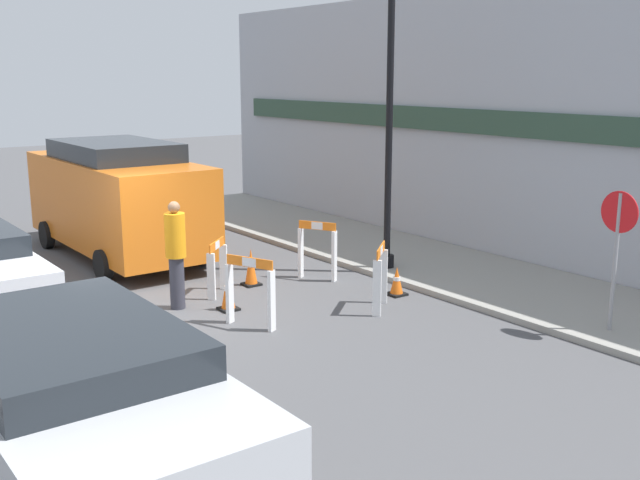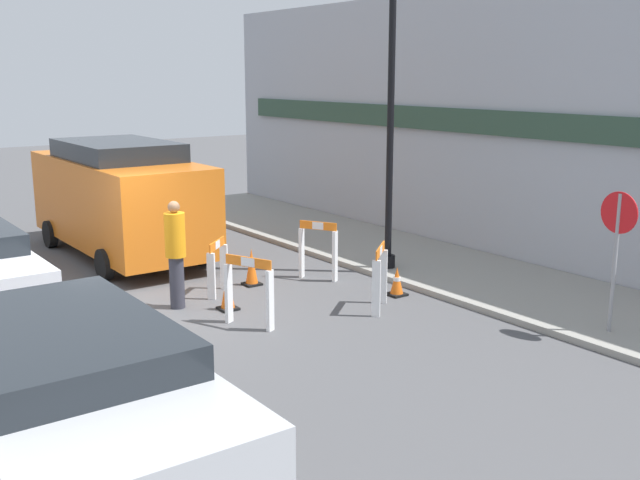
{
  "view_description": "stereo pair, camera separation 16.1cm",
  "coord_description": "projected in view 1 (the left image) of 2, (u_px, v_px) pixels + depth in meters",
  "views": [
    {
      "loc": [
        11.09,
        -4.47,
        3.77
      ],
      "look_at": [
        1.13,
        2.95,
        1.0
      ],
      "focal_mm": 42.0,
      "sensor_mm": 36.0,
      "label": 1
    },
    {
      "loc": [
        11.19,
        -4.34,
        3.77
      ],
      "look_at": [
        1.13,
        2.95,
        1.0
      ],
      "focal_mm": 42.0,
      "sensor_mm": 36.0,
      "label": 2
    }
  ],
  "objects": [
    {
      "name": "sidewalk_slab",
      "position": [
        404.0,
        256.0,
        15.58
      ],
      "size": [
        18.0,
        2.94,
        0.1
      ],
      "color": "gray",
      "rests_on": "ground_plane"
    },
    {
      "name": "streetlamp_post",
      "position": [
        390.0,
        76.0,
        13.72
      ],
      "size": [
        0.44,
        0.44,
        5.69
      ],
      "color": "black",
      "rests_on": "sidewalk_slab"
    },
    {
      "name": "storefront_facade",
      "position": [
        460.0,
        122.0,
        15.89
      ],
      "size": [
        18.0,
        0.22,
        5.5
      ],
      "color": "#A3A8B2",
      "rests_on": "ground_plane"
    },
    {
      "name": "barricade_2",
      "position": [
        250.0,
        290.0,
        11.27
      ],
      "size": [
        0.82,
        0.45,
        1.09
      ],
      "rotation": [
        0.0,
        0.0,
        6.69
      ],
      "color": "white",
      "rests_on": "ground_plane"
    },
    {
      "name": "barricade_3",
      "position": [
        380.0,
        276.0,
        12.11
      ],
      "size": [
        0.62,
        0.69,
        1.07
      ],
      "rotation": [
        0.0,
        0.0,
        8.57
      ],
      "color": "white",
      "rests_on": "ground_plane"
    },
    {
      "name": "ground_plane",
      "position": [
        133.0,
        312.0,
        12.11
      ],
      "size": [
        60.0,
        60.0,
        0.0
      ],
      "primitive_type": "plane",
      "color": "#4C4C4F"
    },
    {
      "name": "traffic_cone_2",
      "position": [
        228.0,
        292.0,
        12.13
      ],
      "size": [
        0.3,
        0.3,
        0.64
      ],
      "color": "black",
      "rests_on": "ground_plane"
    },
    {
      "name": "traffic_cone_0",
      "position": [
        397.0,
        282.0,
        12.96
      ],
      "size": [
        0.3,
        0.3,
        0.51
      ],
      "color": "black",
      "rests_on": "ground_plane"
    },
    {
      "name": "person_worker",
      "position": [
        176.0,
        251.0,
        12.09
      ],
      "size": [
        0.45,
        0.45,
        1.78
      ],
      "rotation": [
        0.0,
        0.0,
        1.12
      ],
      "color": "#33333D",
      "rests_on": "ground_plane"
    },
    {
      "name": "stop_sign",
      "position": [
        617.0,
        238.0,
        10.65
      ],
      "size": [
        0.6,
        0.06,
        2.06
      ],
      "rotation": [
        0.0,
        0.0,
        3.07
      ],
      "color": "gray",
      "rests_on": "sidewalk_slab"
    },
    {
      "name": "traffic_cone_1",
      "position": [
        251.0,
        268.0,
        13.55
      ],
      "size": [
        0.3,
        0.3,
        0.68
      ],
      "color": "black",
      "rests_on": "ground_plane"
    },
    {
      "name": "work_van",
      "position": [
        117.0,
        194.0,
        15.51
      ],
      "size": [
        5.42,
        2.19,
        2.42
      ],
      "color": "#D16619",
      "rests_on": "ground_plane"
    },
    {
      "name": "barricade_1",
      "position": [
        217.0,
        266.0,
        12.96
      ],
      "size": [
        0.59,
        0.62,
        0.96
      ],
      "rotation": [
        0.0,
        0.0,
        5.45
      ],
      "color": "white",
      "rests_on": "ground_plane"
    },
    {
      "name": "barricade_0",
      "position": [
        317.0,
        249.0,
        13.9
      ],
      "size": [
        0.71,
        0.48,
        1.1
      ],
      "rotation": [
        0.0,
        0.0,
        3.66
      ],
      "color": "white",
      "rests_on": "ground_plane"
    },
    {
      "name": "parked_car_2",
      "position": [
        73.0,
        416.0,
        6.15
      ],
      "size": [
        4.35,
        1.89,
        1.82
      ],
      "color": "#B7BABF",
      "rests_on": "ground_plane"
    }
  ]
}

